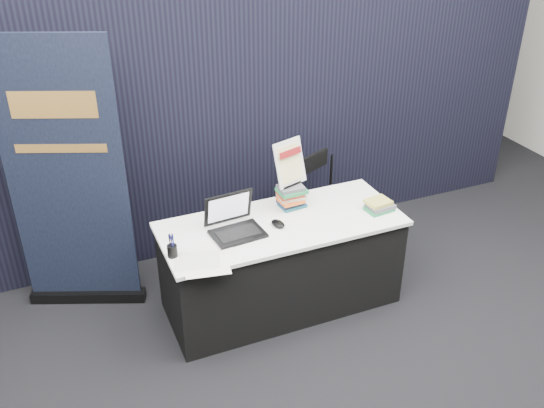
{
  "coord_description": "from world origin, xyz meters",
  "views": [
    {
      "loc": [
        -1.56,
        -2.94,
        3.06
      ],
      "look_at": [
        -0.08,
        0.55,
        0.92
      ],
      "focal_mm": 40.0,
      "sensor_mm": 36.0,
      "label": 1
    }
  ],
  "objects": [
    {
      "name": "brochure_mid",
      "position": [
        -0.68,
        0.22,
        0.75
      ],
      "size": [
        0.33,
        0.26,
        0.0
      ],
      "primitive_type": "cube",
      "rotation": [
        0.0,
        0.0,
        -0.18
      ],
      "color": "white",
      "rests_on": "display_table"
    },
    {
      "name": "mouse",
      "position": [
        -0.05,
        0.51,
        0.77
      ],
      "size": [
        0.11,
        0.14,
        0.04
      ],
      "primitive_type": "ellipsoid",
      "rotation": [
        0.0,
        0.0,
        0.24
      ],
      "color": "black",
      "rests_on": "display_table"
    },
    {
      "name": "book_stack_tall",
      "position": [
        0.16,
        0.73,
        0.84
      ],
      "size": [
        0.2,
        0.15,
        0.19
      ],
      "rotation": [
        0.0,
        0.0,
        0.02
      ],
      "color": "#194F60",
      "rests_on": "display_table"
    },
    {
      "name": "display_table",
      "position": [
        0.0,
        0.55,
        0.38
      ],
      "size": [
        1.8,
        0.75,
        0.75
      ],
      "color": "black",
      "rests_on": "floor"
    },
    {
      "name": "pullup_banner",
      "position": [
        -1.4,
        1.2,
        0.94
      ],
      "size": [
        0.87,
        0.43,
        2.13
      ],
      "rotation": [
        0.0,
        0.0,
        -0.38
      ],
      "color": "black",
      "rests_on": "floor"
    },
    {
      "name": "book_stack_short",
      "position": [
        0.75,
        0.42,
        0.79
      ],
      "size": [
        0.19,
        0.15,
        0.08
      ],
      "rotation": [
        0.0,
        0.0,
        0.05
      ],
      "color": "#217D46",
      "rests_on": "display_table"
    },
    {
      "name": "stacking_chair",
      "position": [
        0.62,
        1.14,
        0.49
      ],
      "size": [
        0.52,
        0.54,
        0.87
      ],
      "rotation": [
        0.0,
        0.0,
        0.42
      ],
      "color": "black",
      "rests_on": "floor"
    },
    {
      "name": "info_sign",
      "position": [
        0.16,
        0.76,
        1.1
      ],
      "size": [
        0.28,
        0.18,
        0.36
      ],
      "rotation": [
        0.0,
        0.0,
        0.31
      ],
      "color": "black",
      "rests_on": "book_stack_tall"
    },
    {
      "name": "brochure_left",
      "position": [
        -0.72,
        0.32,
        0.75
      ],
      "size": [
        0.35,
        0.29,
        0.0
      ],
      "primitive_type": "cube",
      "rotation": [
        0.0,
        0.0,
        -0.27
      ],
      "color": "silver",
      "rests_on": "display_table"
    },
    {
      "name": "floor",
      "position": [
        0.0,
        0.0,
        0.0
      ],
      "size": [
        8.0,
        8.0,
        0.0
      ],
      "primitive_type": "plane",
      "color": "black",
      "rests_on": "ground"
    },
    {
      "name": "laptop",
      "position": [
        -0.36,
        0.56,
        0.81
      ],
      "size": [
        0.39,
        0.32,
        0.28
      ],
      "rotation": [
        0.0,
        0.0,
        0.08
      ],
      "color": "black",
      "rests_on": "display_table"
    },
    {
      "name": "drape_partition",
      "position": [
        0.0,
        1.6,
        1.2
      ],
      "size": [
        6.0,
        0.08,
        2.4
      ],
      "primitive_type": "cube",
      "color": "black",
      "rests_on": "floor"
    },
    {
      "name": "pen_cup",
      "position": [
        -0.85,
        0.43,
        0.79
      ],
      "size": [
        0.07,
        0.07,
        0.09
      ],
      "primitive_type": "cylinder",
      "rotation": [
        0.0,
        0.0,
        0.02
      ],
      "color": "black",
      "rests_on": "display_table"
    },
    {
      "name": "brochure_right",
      "position": [
        -0.58,
        0.4,
        0.75
      ],
      "size": [
        0.27,
        0.19,
        0.0
      ],
      "primitive_type": "cube",
      "rotation": [
        0.0,
        0.0,
        0.0
      ],
      "color": "white",
      "rests_on": "display_table"
    }
  ]
}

